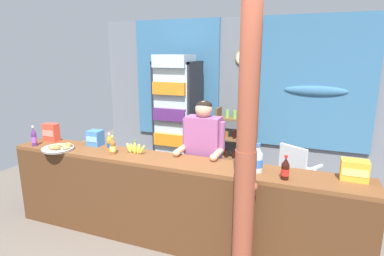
# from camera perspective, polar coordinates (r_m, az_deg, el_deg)

# --- Properties ---
(ground_plane) EXTENTS (7.79, 7.79, 0.00)m
(ground_plane) POSITION_cam_1_polar(r_m,az_deg,el_deg) (4.37, 1.94, -15.08)
(ground_plane) COLOR #665B51
(back_wall_curtained) EXTENTS (5.26, 0.22, 2.66)m
(back_wall_curtained) POSITION_cam_1_polar(r_m,az_deg,el_deg) (5.65, 8.51, 6.05)
(back_wall_curtained) COLOR slate
(back_wall_curtained) RESTS_ON ground
(stall_counter) EXTENTS (3.95, 0.45, 0.98)m
(stall_counter) POSITION_cam_1_polar(r_m,az_deg,el_deg) (3.45, -4.57, -12.30)
(stall_counter) COLOR brown
(stall_counter) RESTS_ON ground
(timber_post) EXTENTS (0.21, 0.19, 2.56)m
(timber_post) POSITION_cam_1_polar(r_m,az_deg,el_deg) (2.75, 9.67, -5.03)
(timber_post) COLOR brown
(timber_post) RESTS_ON ground
(drink_fridge) EXTENTS (0.68, 0.71, 2.05)m
(drink_fridge) POSITION_cam_1_polar(r_m,az_deg,el_deg) (5.41, -2.70, 3.13)
(drink_fridge) COLOR #232328
(drink_fridge) RESTS_ON ground
(bottle_shelf_rack) EXTENTS (0.48, 0.28, 1.17)m
(bottle_shelf_rack) POSITION_cam_1_polar(r_m,az_deg,el_deg) (5.47, 6.90, -2.26)
(bottle_shelf_rack) COLOR brown
(bottle_shelf_rack) RESTS_ON ground
(plastic_lawn_chair) EXTENTS (0.60, 0.60, 0.86)m
(plastic_lawn_chair) POSITION_cam_1_polar(r_m,az_deg,el_deg) (4.68, 18.40, -7.16)
(plastic_lawn_chair) COLOR silver
(plastic_lawn_chair) RESTS_ON ground
(shopkeeper) EXTENTS (0.50, 0.42, 1.56)m
(shopkeeper) POSITION_cam_1_polar(r_m,az_deg,el_deg) (3.65, 2.00, -4.18)
(shopkeeper) COLOR #28282D
(shopkeeper) RESTS_ON ground
(soda_bottle_water) EXTENTS (0.10, 0.10, 0.28)m
(soda_bottle_water) POSITION_cam_1_polar(r_m,az_deg,el_deg) (3.08, 11.70, -5.61)
(soda_bottle_water) COLOR silver
(soda_bottle_water) RESTS_ON stall_counter
(soda_bottle_iced_tea) EXTENTS (0.07, 0.07, 0.21)m
(soda_bottle_iced_tea) POSITION_cam_1_polar(r_m,az_deg,el_deg) (3.64, -14.07, -3.21)
(soda_bottle_iced_tea) COLOR brown
(soda_bottle_iced_tea) RESTS_ON stall_counter
(soda_bottle_orange_soda) EXTENTS (0.06, 0.06, 0.21)m
(soda_bottle_orange_soda) POSITION_cam_1_polar(r_m,az_deg,el_deg) (3.79, -14.59, -2.64)
(soda_bottle_orange_soda) COLOR orange
(soda_bottle_orange_soda) RESTS_ON stall_counter
(soda_bottle_grape_soda) EXTENTS (0.06, 0.06, 0.25)m
(soda_bottle_grape_soda) POSITION_cam_1_polar(r_m,az_deg,el_deg) (4.30, -26.54, -1.51)
(soda_bottle_grape_soda) COLOR #56286B
(soda_bottle_grape_soda) RESTS_ON stall_counter
(soda_bottle_cola) EXTENTS (0.07, 0.07, 0.22)m
(soda_bottle_cola) POSITION_cam_1_polar(r_m,az_deg,el_deg) (2.97, 16.41, -7.11)
(soda_bottle_cola) COLOR black
(soda_bottle_cola) RESTS_ON stall_counter
(snack_box_choco_powder) EXTENTS (0.23, 0.16, 0.18)m
(snack_box_choco_powder) POSITION_cam_1_polar(r_m,az_deg,el_deg) (3.19, 27.15, -6.75)
(snack_box_choco_powder) COLOR gold
(snack_box_choco_powder) RESTS_ON stall_counter
(snack_box_biscuit) EXTENTS (0.17, 0.15, 0.19)m
(snack_box_biscuit) POSITION_cam_1_polar(r_m,az_deg,el_deg) (4.05, -16.98, -1.71)
(snack_box_biscuit) COLOR #3D75B7
(snack_box_biscuit) RESTS_ON stall_counter
(snack_box_crackers) EXTENTS (0.19, 0.11, 0.23)m
(snack_box_crackers) POSITION_cam_1_polar(r_m,az_deg,el_deg) (4.44, -23.99, -0.72)
(snack_box_crackers) COLOR #E5422D
(snack_box_crackers) RESTS_ON stall_counter
(pastry_tray) EXTENTS (0.36, 0.36, 0.07)m
(pastry_tray) POSITION_cam_1_polar(r_m,az_deg,el_deg) (4.02, -22.86, -3.31)
(pastry_tray) COLOR #BCBCC1
(pastry_tray) RESTS_ON stall_counter
(banana_bunch) EXTENTS (0.27, 0.06, 0.16)m
(banana_bunch) POSITION_cam_1_polar(r_m,az_deg,el_deg) (3.63, -10.20, -3.62)
(banana_bunch) COLOR #DBCC42
(banana_bunch) RESTS_ON stall_counter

